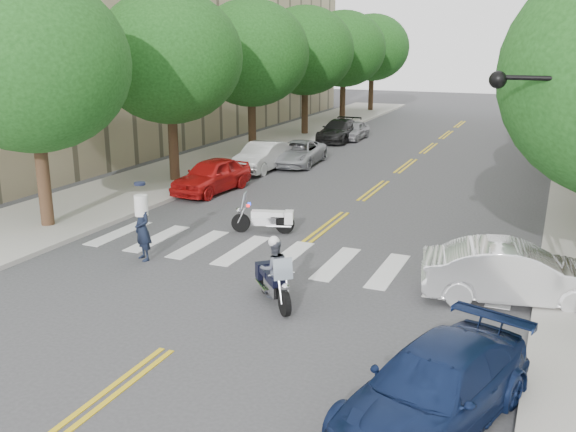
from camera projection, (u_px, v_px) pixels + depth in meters
The scene contains 18 objects.
ground at pixel (167, 350), 13.54m from camera, with size 140.00×140.00×0.00m, color #38383A.
sidewalk_left at pixel (242, 152), 36.61m from camera, with size 5.00×60.00×0.15m, color #9E9991.
tree_l_0 at pixel (31, 64), 20.70m from camera, with size 6.40×6.40×8.45m.
tree_l_1 at pixel (169, 57), 27.79m from camera, with size 6.40×6.40×8.45m.
tree_l_2 at pixel (251, 53), 34.88m from camera, with size 6.40×6.40×8.45m.
tree_l_3 at pixel (305, 51), 41.97m from camera, with size 6.40×6.40×8.45m.
tree_l_4 at pixel (344, 49), 49.06m from camera, with size 6.40×6.40×8.45m.
tree_l_5 at pixel (372, 48), 56.14m from camera, with size 6.40×6.40×8.45m.
motorcycle_police at pixel (274, 273), 15.79m from camera, with size 1.62×1.75×1.74m.
motorcycle_parked at pixel (268, 219), 21.58m from camera, with size 2.09×0.94×1.39m.
officer_standing at pixel (143, 229), 18.82m from camera, with size 0.69×0.45×1.90m, color black.
convertible at pixel (515, 273), 15.85m from camera, with size 1.58×4.52×1.49m, color silver.
sedan_blue at pixel (434, 388), 10.77m from camera, with size 1.91×4.69×1.36m, color #101E44.
parked_car_a at pixel (212, 175), 27.25m from camera, with size 1.71×4.25×1.45m, color red.
parked_car_b at pixel (262, 157), 31.69m from camera, with size 1.48×4.24×1.40m, color silver.
parked_car_c at pixel (298, 153), 33.17m from camera, with size 2.04×4.42×1.23m, color gray.
parked_car_d at pixel (339, 130), 40.83m from camera, with size 1.91×4.69×1.36m, color black.
parked_car_e at pixel (353, 130), 41.49m from camera, with size 1.41×3.50×1.19m, color gray.
Camera 1 is at (7.18, -10.30, 6.36)m, focal length 40.00 mm.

